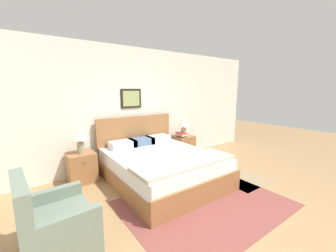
{
  "coord_description": "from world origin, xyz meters",
  "views": [
    {
      "loc": [
        -1.98,
        -1.43,
        1.7
      ],
      "look_at": [
        0.12,
        1.49,
        1.06
      ],
      "focal_mm": 22.0,
      "sensor_mm": 36.0,
      "label": 1
    }
  ],
  "objects_px": {
    "armchair": "(54,228)",
    "table_lamp_by_door": "(184,124)",
    "table_lamp_near_window": "(80,136)",
    "nightstand_by_door": "(183,146)",
    "bed": "(161,165)",
    "nightstand_near_window": "(82,167)"
  },
  "relations": [
    {
      "from": "armchair",
      "to": "table_lamp_near_window",
      "type": "distance_m",
      "value": 1.84
    },
    {
      "from": "nightstand_near_window",
      "to": "nightstand_by_door",
      "type": "height_order",
      "value": "same"
    },
    {
      "from": "table_lamp_near_window",
      "to": "table_lamp_by_door",
      "type": "bearing_deg",
      "value": 0.0
    },
    {
      "from": "bed",
      "to": "armchair",
      "type": "bearing_deg",
      "value": -156.23
    },
    {
      "from": "nightstand_near_window",
      "to": "table_lamp_near_window",
      "type": "xyz_separation_m",
      "value": [
        0.0,
        -0.03,
        0.59
      ]
    },
    {
      "from": "bed",
      "to": "armchair",
      "type": "xyz_separation_m",
      "value": [
        -1.89,
        -0.83,
        0.01
      ]
    },
    {
      "from": "armchair",
      "to": "table_lamp_by_door",
      "type": "height_order",
      "value": "table_lamp_by_door"
    },
    {
      "from": "table_lamp_near_window",
      "to": "nightstand_by_door",
      "type": "bearing_deg",
      "value": 0.63
    },
    {
      "from": "bed",
      "to": "table_lamp_by_door",
      "type": "xyz_separation_m",
      "value": [
        1.21,
        0.79,
        0.57
      ]
    },
    {
      "from": "bed",
      "to": "table_lamp_by_door",
      "type": "distance_m",
      "value": 1.55
    },
    {
      "from": "armchair",
      "to": "table_lamp_near_window",
      "type": "xyz_separation_m",
      "value": [
        0.66,
        1.62,
        0.57
      ]
    },
    {
      "from": "armchair",
      "to": "table_lamp_near_window",
      "type": "relative_size",
      "value": 1.89
    },
    {
      "from": "bed",
      "to": "table_lamp_near_window",
      "type": "distance_m",
      "value": 1.57
    },
    {
      "from": "nightstand_near_window",
      "to": "table_lamp_by_door",
      "type": "distance_m",
      "value": 2.5
    },
    {
      "from": "armchair",
      "to": "nightstand_by_door",
      "type": "relative_size",
      "value": 1.61
    },
    {
      "from": "table_lamp_near_window",
      "to": "armchair",
      "type": "bearing_deg",
      "value": -112.2
    },
    {
      "from": "bed",
      "to": "nightstand_near_window",
      "type": "distance_m",
      "value": 1.47
    },
    {
      "from": "nightstand_near_window",
      "to": "table_lamp_near_window",
      "type": "relative_size",
      "value": 1.17
    },
    {
      "from": "table_lamp_by_door",
      "to": "bed",
      "type": "bearing_deg",
      "value": -146.67
    },
    {
      "from": "table_lamp_near_window",
      "to": "table_lamp_by_door",
      "type": "xyz_separation_m",
      "value": [
        2.43,
        0.0,
        0.0
      ]
    },
    {
      "from": "armchair",
      "to": "table_lamp_by_door",
      "type": "xyz_separation_m",
      "value": [
        3.09,
        1.62,
        0.57
      ]
    },
    {
      "from": "bed",
      "to": "nightstand_near_window",
      "type": "height_order",
      "value": "bed"
    }
  ]
}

